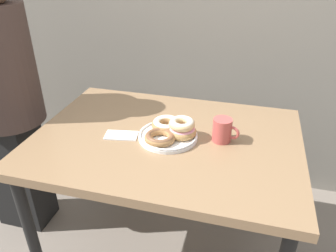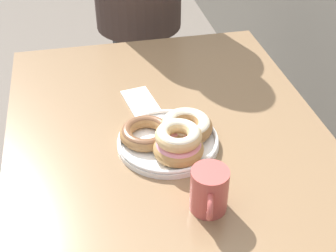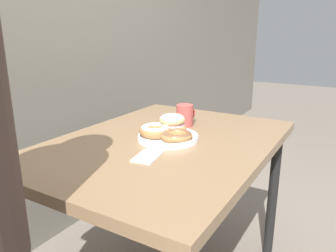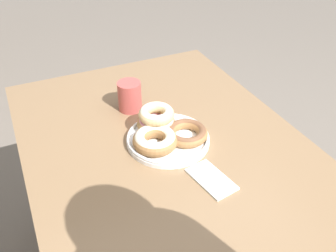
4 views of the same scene
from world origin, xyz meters
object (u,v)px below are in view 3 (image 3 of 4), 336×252
object	(u,v)px
napkin	(148,156)
dining_table	(165,158)
coffee_mug	(185,115)
donut_plate	(168,131)

from	to	relation	value
napkin	dining_table	bearing A→B (deg)	13.81
dining_table	coffee_mug	size ratio (longest dim) A/B	9.98
donut_plate	coffee_mug	world-z (taller)	coffee_mug
dining_table	donut_plate	xyz separation A→B (m)	(0.02, -0.00, 0.11)
coffee_mug	napkin	size ratio (longest dim) A/B	0.76
dining_table	coffee_mug	bearing A→B (deg)	7.10
donut_plate	coffee_mug	distance (m)	0.22
coffee_mug	napkin	distance (m)	0.44
napkin	coffee_mug	bearing A→B (deg)	10.12
donut_plate	napkin	bearing A→B (deg)	-168.35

